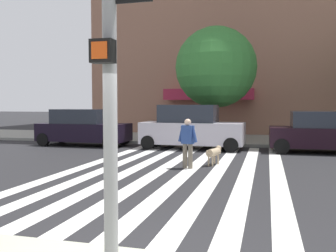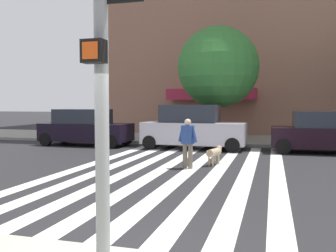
{
  "view_description": "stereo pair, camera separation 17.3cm",
  "coord_description": "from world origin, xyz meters",
  "px_view_note": "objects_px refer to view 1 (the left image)",
  "views": [
    {
      "loc": [
        1.84,
        -4.73,
        2.12
      ],
      "look_at": [
        -1.3,
        7.07,
        1.4
      ],
      "focal_mm": 40.0,
      "sensor_mm": 36.0,
      "label": 1
    },
    {
      "loc": [
        2.01,
        -4.68,
        2.12
      ],
      "look_at": [
        -1.3,
        7.07,
        1.4
      ],
      "focal_mm": 40.0,
      "sensor_mm": 36.0,
      "label": 2
    }
  ],
  "objects_px": {
    "parked_car_behind_first": "(191,128)",
    "pedestrian_dog_walker": "(188,140)",
    "street_tree_nearest": "(216,67)",
    "dog_on_leash": "(214,152)",
    "parked_car_third_in_line": "(326,133)",
    "parked_car_near_curb": "(83,128)"
  },
  "relations": [
    {
      "from": "street_tree_nearest",
      "to": "parked_car_behind_first",
      "type": "bearing_deg",
      "value": -107.14
    },
    {
      "from": "parked_car_near_curb",
      "to": "dog_on_leash",
      "type": "bearing_deg",
      "value": -31.05
    },
    {
      "from": "pedestrian_dog_walker",
      "to": "dog_on_leash",
      "type": "height_order",
      "value": "pedestrian_dog_walker"
    },
    {
      "from": "parked_car_near_curb",
      "to": "parked_car_third_in_line",
      "type": "distance_m",
      "value": 11.6
    },
    {
      "from": "parked_car_third_in_line",
      "to": "dog_on_leash",
      "type": "xyz_separation_m",
      "value": [
        -4.24,
        -4.43,
        -0.43
      ]
    },
    {
      "from": "street_tree_nearest",
      "to": "dog_on_leash",
      "type": "xyz_separation_m",
      "value": [
        0.9,
        -7.01,
        -3.62
      ]
    },
    {
      "from": "dog_on_leash",
      "to": "parked_car_behind_first",
      "type": "bearing_deg",
      "value": 110.99
    },
    {
      "from": "parked_car_near_curb",
      "to": "pedestrian_dog_walker",
      "type": "distance_m",
      "value": 8.49
    },
    {
      "from": "parked_car_third_in_line",
      "to": "street_tree_nearest",
      "type": "distance_m",
      "value": 6.58
    },
    {
      "from": "parked_car_behind_first",
      "to": "parked_car_third_in_line",
      "type": "bearing_deg",
      "value": -0.02
    },
    {
      "from": "parked_car_behind_first",
      "to": "street_tree_nearest",
      "type": "distance_m",
      "value": 4.09
    },
    {
      "from": "street_tree_nearest",
      "to": "dog_on_leash",
      "type": "bearing_deg",
      "value": -82.67
    },
    {
      "from": "parked_car_near_curb",
      "to": "street_tree_nearest",
      "type": "distance_m",
      "value": 7.64
    },
    {
      "from": "parked_car_behind_first",
      "to": "parked_car_third_in_line",
      "type": "xyz_separation_m",
      "value": [
        5.94,
        -0.0,
        -0.12
      ]
    },
    {
      "from": "street_tree_nearest",
      "to": "pedestrian_dog_walker",
      "type": "relative_size",
      "value": 3.7
    },
    {
      "from": "parked_car_third_in_line",
      "to": "dog_on_leash",
      "type": "relative_size",
      "value": 4.44
    },
    {
      "from": "parked_car_behind_first",
      "to": "pedestrian_dog_walker",
      "type": "xyz_separation_m",
      "value": [
        0.95,
        -5.34,
        -0.07
      ]
    },
    {
      "from": "street_tree_nearest",
      "to": "dog_on_leash",
      "type": "distance_m",
      "value": 7.95
    },
    {
      "from": "parked_car_near_curb",
      "to": "street_tree_nearest",
      "type": "xyz_separation_m",
      "value": [
        6.45,
        2.59,
        3.16
      ]
    },
    {
      "from": "parked_car_behind_first",
      "to": "parked_car_third_in_line",
      "type": "height_order",
      "value": "parked_car_behind_first"
    },
    {
      "from": "parked_car_behind_first",
      "to": "pedestrian_dog_walker",
      "type": "height_order",
      "value": "parked_car_behind_first"
    },
    {
      "from": "parked_car_third_in_line",
      "to": "dog_on_leash",
      "type": "bearing_deg",
      "value": -133.77
    }
  ]
}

